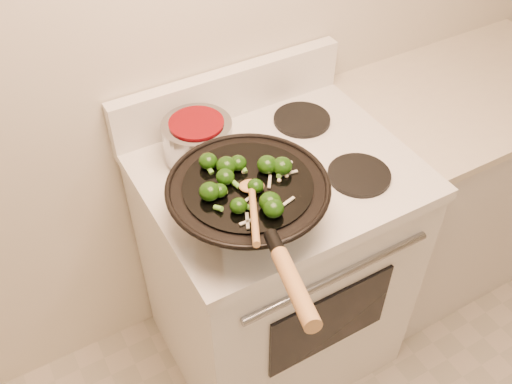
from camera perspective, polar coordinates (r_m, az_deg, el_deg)
stove at (r=1.99m, az=1.79°, el=-7.19°), size 0.78×0.67×1.08m
counter_unit at (r=2.42m, az=18.81°, el=1.07°), size 0.90×0.62×0.91m
wok at (r=1.44m, az=-0.74°, el=-0.95°), size 0.41×0.67×0.22m
stirfry at (r=1.38m, az=-1.08°, el=1.13°), size 0.27×0.27×0.05m
wooden_spoon at (r=1.31m, az=-0.32°, el=-0.92°), size 0.16×0.27×0.10m
saucepan at (r=1.65m, az=-5.85°, el=5.31°), size 0.20×0.31×0.12m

